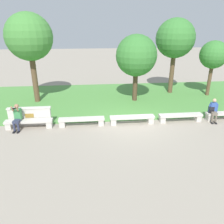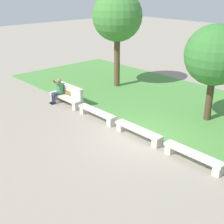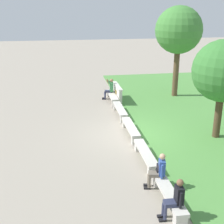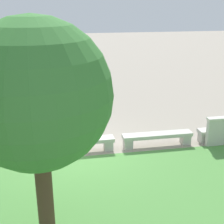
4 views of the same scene
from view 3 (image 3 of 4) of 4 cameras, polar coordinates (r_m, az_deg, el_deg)
ground_plane at (r=14.68m, az=3.41°, el=-4.16°), size 80.00×80.00×0.00m
grass_strip at (r=16.15m, az=18.78°, el=-2.90°), size 25.09×8.00×0.03m
bench_main at (r=19.52m, az=0.03°, el=2.88°), size 2.38×0.40×0.45m
bench_near at (r=17.01m, az=1.48°, el=0.35°), size 2.38×0.40×0.45m
bench_mid at (r=14.56m, az=3.43°, el=-3.04°), size 2.38×0.40×0.45m
bench_far at (r=12.20m, az=6.17°, el=-7.76°), size 2.38×0.40×0.45m
bench_end at (r=10.01m, az=10.29°, el=-14.61°), size 2.38×0.40×0.45m
backrest_wall_with_plaque at (r=19.52m, az=1.02°, el=3.50°), size 2.20×0.24×1.01m
person_photographer at (r=19.87m, az=-0.42°, el=4.44°), size 0.50×0.75×1.32m
person_distant at (r=10.50m, az=8.49°, el=-10.43°), size 0.48×0.71×1.26m
person_companion at (r=9.24m, az=11.48°, el=-15.16°), size 0.48×0.68×1.26m
backpack at (r=10.61m, az=8.81°, el=-10.40°), size 0.28×0.24×0.43m
tree_behind_wall at (r=20.39m, az=12.10°, el=14.35°), size 2.94×2.94×5.73m
tree_right_background at (r=14.28m, az=19.69°, el=7.00°), size 2.69×2.69×4.44m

